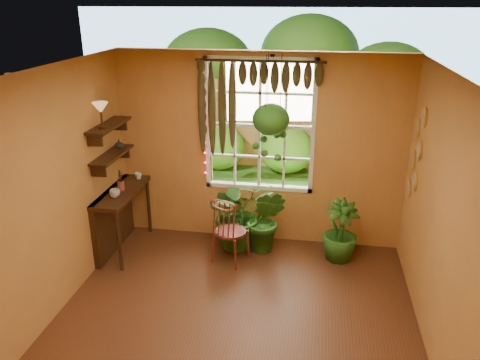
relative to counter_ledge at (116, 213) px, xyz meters
The scene contains 23 objects.
floor 2.55m from the counter_ledge, 39.96° to the right, with size 4.50×4.50×0.00m, color #592C19.
ceiling 3.29m from the counter_ledge, 39.96° to the right, with size 4.50×4.50×0.00m, color white.
wall_back 2.17m from the counter_ledge, 18.80° to the left, with size 4.00×4.00×0.00m, color #BB7840.
wall_left 1.79m from the counter_ledge, 93.24° to the right, with size 4.50×4.50×0.00m, color #BB7840.
wall_right 4.30m from the counter_ledge, 22.26° to the right, with size 4.50×4.50×0.00m, color #BB7840.
window 2.33m from the counter_ledge, 19.65° to the left, with size 1.52×0.10×1.86m.
valance_vine 2.57m from the counter_ledge, 17.07° to the left, with size 1.70×0.12×1.10m.
string_lights 1.76m from the counter_ledge, 27.17° to the left, with size 0.03×0.03×1.54m, color #FF2633, non-canonical shape.
wall_plates 4.02m from the counter_ledge, ahead, with size 0.04×0.32×1.10m, color #FFF0D0, non-canonical shape.
counter_ledge is the anchor object (origin of this frame).
shelf_lower 0.85m from the counter_ledge, ahead, with size 0.25×0.90×0.04m, color #3C2510.
shelf_upper 1.25m from the counter_ledge, ahead, with size 0.25×0.90×0.04m, color #3C2510.
backyard 5.74m from the counter_ledge, 67.84° to the left, with size 14.00×10.00×12.00m.
windsor_chair 1.64m from the counter_ledge, ahead, with size 0.53×0.54×1.10m.
potted_plant_left 1.72m from the counter_ledge, 12.16° to the left, with size 0.93×0.80×1.03m, color #195215.
potted_plant_mid 2.09m from the counter_ledge, ahead, with size 0.52×0.42×0.95m, color #195215.
potted_plant_right 3.09m from the counter_ledge, ahead, with size 0.47×0.47×0.85m, color #195215.
hanging_basket 2.50m from the counter_ledge, ahead, with size 0.48×0.48×1.35m.
cup_a 0.48m from the counter_ledge, 61.13° to the right, with size 0.14×0.14×0.11m, color silver.
cup_b 0.62m from the counter_ledge, 66.76° to the left, with size 0.10×0.10×0.09m, color beige.
brush_jar 0.50m from the counter_ledge, ahead, with size 0.10×0.10×0.36m.
shelf_vase 0.96m from the counter_ledge, 80.45° to the left, with size 0.12×0.12×0.13m, color #B2AD99.
tiffany_lamp 1.52m from the counter_ledge, 77.24° to the right, with size 0.20×0.20×0.33m.
Camera 1 is at (0.77, -3.91, 3.34)m, focal length 35.00 mm.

